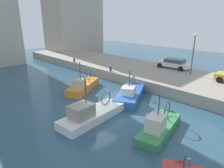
% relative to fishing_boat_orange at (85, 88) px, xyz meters
% --- Properties ---
extents(water_surface, '(80.00, 80.00, 0.00)m').
position_rel_fishing_boat_orange_xyz_m(water_surface, '(-2.83, -5.58, -0.10)').
color(water_surface, '#2D5166').
rests_on(water_surface, ground).
extents(quay_wall, '(9.00, 56.00, 1.20)m').
position_rel_fishing_boat_orange_xyz_m(quay_wall, '(8.67, -5.58, 0.50)').
color(quay_wall, '#9E9384').
rests_on(quay_wall, ground).
extents(fishing_boat_orange, '(6.14, 4.20, 4.12)m').
position_rel_fishing_boat_orange_xyz_m(fishing_boat_orange, '(0.00, 0.00, 0.00)').
color(fishing_boat_orange, orange).
rests_on(fishing_boat_orange, ground).
extents(fishing_boat_green, '(6.01, 2.73, 3.77)m').
position_rel_fishing_boat_orange_xyz_m(fishing_boat_green, '(-1.44, -10.84, 0.05)').
color(fishing_boat_green, '#388951').
rests_on(fishing_boat_green, ground).
extents(fishing_boat_white, '(6.76, 2.52, 4.48)m').
position_rel_fishing_boat_orange_xyz_m(fishing_boat_white, '(-3.65, -6.13, 0.06)').
color(fishing_boat_white, white).
rests_on(fishing_boat_white, ground).
extents(fishing_boat_blue, '(6.34, 4.57, 4.02)m').
position_rel_fishing_boat_orange_xyz_m(fishing_boat_blue, '(1.75, -5.30, -0.01)').
color(fishing_boat_blue, '#2D60B7').
rests_on(fishing_boat_blue, ground).
extents(parked_car_white, '(2.20, 4.45, 1.29)m').
position_rel_fishing_boat_orange_xyz_m(parked_car_white, '(11.57, -4.46, 1.78)').
color(parked_car_white, silver).
rests_on(parked_car_white, quay_wall).
extents(mooring_bollard_south, '(0.28, 0.28, 0.55)m').
position_rel_fishing_boat_orange_xyz_m(mooring_bollard_south, '(4.52, 0.42, 1.38)').
color(mooring_bollard_south, '#2D2D33').
rests_on(mooring_bollard_south, quay_wall).
extents(mooring_bollard_mid, '(0.28, 0.28, 0.55)m').
position_rel_fishing_boat_orange_xyz_m(mooring_bollard_mid, '(4.52, 8.42, 1.38)').
color(mooring_bollard_mid, '#2D2D33').
rests_on(mooring_bollard_mid, quay_wall).
extents(quay_streetlamp, '(0.36, 0.36, 4.83)m').
position_rel_fishing_boat_orange_xyz_m(quay_streetlamp, '(10.17, -7.54, 4.36)').
color(quay_streetlamp, '#38383D').
rests_on(quay_streetlamp, quay_wall).
extents(waterfront_building_west_mid, '(10.57, 7.65, 17.18)m').
position_rel_fishing_boat_orange_xyz_m(waterfront_building_west_mid, '(12.47, 19.63, 8.51)').
color(waterfront_building_west_mid, '#B2A899').
rests_on(waterfront_building_west_mid, ground).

